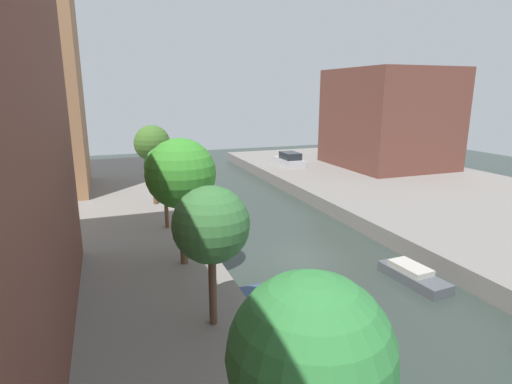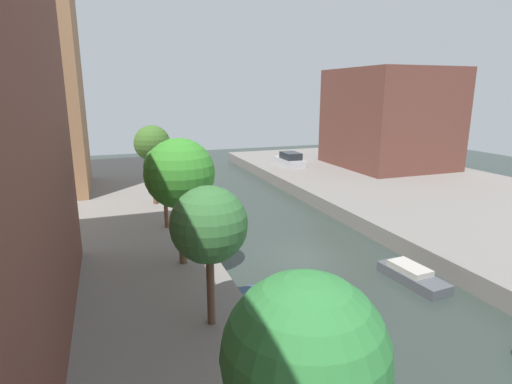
# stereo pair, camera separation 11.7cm
# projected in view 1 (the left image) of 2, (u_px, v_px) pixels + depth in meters

# --- Properties ---
(ground_plane) EXTENTS (84.00, 84.00, 0.00)m
(ground_plane) POSITION_uv_depth(u_px,v_px,m) (306.00, 257.00, 21.89)
(ground_plane) COLOR #2D3833
(quay_right) EXTENTS (20.00, 64.00, 1.00)m
(quay_right) POSITION_uv_depth(u_px,v_px,m) (512.00, 219.00, 26.79)
(quay_right) COLOR gray
(quay_right) RESTS_ON ground_plane
(low_block_right) EXTENTS (10.00, 11.18, 9.83)m
(low_block_right) POSITION_uv_depth(u_px,v_px,m) (388.00, 118.00, 42.17)
(low_block_right) COLOR brown
(low_block_right) RESTS_ON quay_right
(street_tree_0) EXTENTS (2.88, 2.88, 4.76)m
(street_tree_0) POSITION_uv_depth(u_px,v_px,m) (310.00, 357.00, 6.88)
(street_tree_0) COLOR brown
(street_tree_0) RESTS_ON quay_left
(street_tree_1) EXTENTS (2.51, 2.51, 4.75)m
(street_tree_1) POSITION_uv_depth(u_px,v_px,m) (211.00, 225.00, 13.05)
(street_tree_1) COLOR brown
(street_tree_1) RESTS_ON quay_left
(street_tree_2) EXTENTS (3.07, 3.07, 5.70)m
(street_tree_2) POSITION_uv_depth(u_px,v_px,m) (181.00, 174.00, 17.74)
(street_tree_2) COLOR brown
(street_tree_2) RESTS_ON quay_left
(street_tree_3) EXTENTS (2.21, 2.21, 4.69)m
(street_tree_3) POSITION_uv_depth(u_px,v_px,m) (164.00, 167.00, 22.75)
(street_tree_3) COLOR brown
(street_tree_3) RESTS_ON quay_left
(street_tree_4) EXTENTS (2.42, 2.42, 5.43)m
(street_tree_4) POSITION_uv_depth(u_px,v_px,m) (152.00, 144.00, 27.58)
(street_tree_4) COLOR brown
(street_tree_4) RESTS_ON quay_left
(parked_car) EXTENTS (1.81, 4.43, 1.42)m
(parked_car) POSITION_uv_depth(u_px,v_px,m) (289.00, 160.00, 43.20)
(parked_car) COLOR #B7B7BC
(parked_car) RESTS_ON quay_right
(moored_boat_left_2) EXTENTS (1.51, 3.91, 0.55)m
(moored_boat_left_2) POSITION_uv_depth(u_px,v_px,m) (269.00, 313.00, 15.84)
(moored_boat_left_2) COLOR #33476B
(moored_boat_left_2) RESTS_ON ground_plane
(moored_boat_right_2) EXTENTS (1.51, 3.59, 0.76)m
(moored_boat_right_2) POSITION_uv_depth(u_px,v_px,m) (413.00, 275.00, 19.01)
(moored_boat_right_2) COLOR #4C5156
(moored_boat_right_2) RESTS_ON ground_plane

